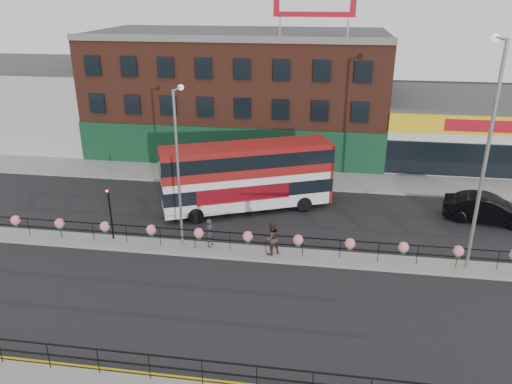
# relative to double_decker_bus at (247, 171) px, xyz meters

# --- Properties ---
(ground) EXTENTS (120.00, 120.00, 0.00)m
(ground) POSITION_rel_double_decker_bus_xyz_m (1.01, -5.96, -2.74)
(ground) COLOR black
(ground) RESTS_ON ground
(north_pavement) EXTENTS (60.00, 4.00, 0.15)m
(north_pavement) POSITION_rel_double_decker_bus_xyz_m (1.01, 6.04, -2.66)
(north_pavement) COLOR gray
(north_pavement) RESTS_ON ground
(median) EXTENTS (60.00, 1.60, 0.15)m
(median) POSITION_rel_double_decker_bus_xyz_m (1.01, -5.96, -2.66)
(median) COLOR gray
(median) RESTS_ON ground
(yellow_line_inner) EXTENTS (60.00, 0.10, 0.01)m
(yellow_line_inner) POSITION_rel_double_decker_bus_xyz_m (1.01, -15.66, -2.73)
(yellow_line_inner) COLOR gold
(yellow_line_inner) RESTS_ON ground
(yellow_line_outer) EXTENTS (60.00, 0.10, 0.01)m
(yellow_line_outer) POSITION_rel_double_decker_bus_xyz_m (1.01, -15.84, -2.73)
(yellow_line_outer) COLOR gold
(yellow_line_outer) RESTS_ON ground
(brick_building) EXTENTS (25.00, 12.21, 10.30)m
(brick_building) POSITION_rel_double_decker_bus_xyz_m (-2.99, 14.00, 2.39)
(brick_building) COLOR brown
(brick_building) RESTS_ON ground
(supermarket) EXTENTS (15.00, 12.25, 5.30)m
(supermarket) POSITION_rel_double_decker_bus_xyz_m (17.01, 13.94, -0.09)
(supermarket) COLOR silver
(supermarket) RESTS_ON ground
(warehouse_west) EXTENTS (15.50, 12.00, 7.30)m
(warehouse_west) POSITION_rel_double_decker_bus_xyz_m (-23.24, 14.04, 0.91)
(warehouse_west) COLOR #A5A6A1
(warehouse_west) RESTS_ON ground
(median_railing) EXTENTS (30.04, 0.56, 1.23)m
(median_railing) POSITION_rel_double_decker_bus_xyz_m (1.01, -5.96, -1.69)
(median_railing) COLOR black
(median_railing) RESTS_ON median
(south_railing) EXTENTS (20.04, 0.05, 1.12)m
(south_railing) POSITION_rel_double_decker_bus_xyz_m (-0.99, -16.06, -1.78)
(south_railing) COLOR black
(south_railing) RESTS_ON south_pavement
(double_decker_bus) EXTENTS (11.15, 6.72, 4.46)m
(double_decker_bus) POSITION_rel_double_decker_bus_xyz_m (0.00, 0.00, 0.00)
(double_decker_bus) COLOR silver
(double_decker_bus) RESTS_ON ground
(car) EXTENTS (3.86, 5.93, 1.72)m
(car) POSITION_rel_double_decker_bus_xyz_m (15.16, 0.41, -1.88)
(car) COLOR black
(car) RESTS_ON ground
(pedestrian_a) EXTENTS (0.83, 0.74, 1.66)m
(pedestrian_a) POSITION_rel_double_decker_bus_xyz_m (-1.16, -5.63, -1.76)
(pedestrian_a) COLOR #2B2A35
(pedestrian_a) RESTS_ON median
(pedestrian_b) EXTENTS (1.65, 1.65, 1.93)m
(pedestrian_b) POSITION_rel_double_decker_bus_xyz_m (2.31, -5.99, -1.63)
(pedestrian_b) COLOR #362922
(pedestrian_b) RESTS_ON median
(lamp_column_west) EXTENTS (0.32, 1.55, 8.83)m
(lamp_column_west) POSITION_rel_double_decker_bus_xyz_m (-2.73, -5.64, 2.65)
(lamp_column_west) COLOR gray
(lamp_column_west) RESTS_ON median
(lamp_column_east) EXTENTS (0.41, 2.02, 11.53)m
(lamp_column_east) POSITION_rel_double_decker_bus_xyz_m (12.53, -5.63, 4.24)
(lamp_column_east) COLOR gray
(lamp_column_east) RESTS_ON median
(traffic_light_median) EXTENTS (0.15, 0.28, 3.65)m
(traffic_light_median) POSITION_rel_double_decker_bus_xyz_m (-6.99, -5.57, -0.27)
(traffic_light_median) COLOR black
(traffic_light_median) RESTS_ON median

